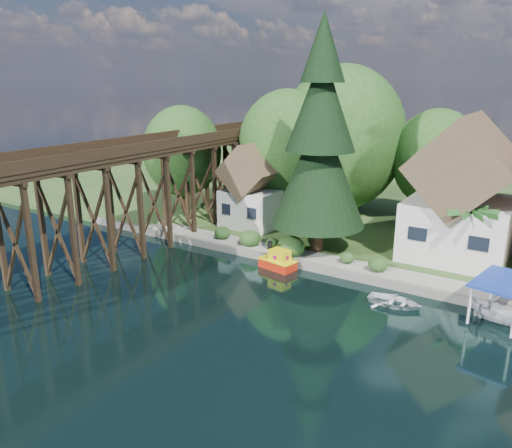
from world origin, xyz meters
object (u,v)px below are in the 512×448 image
Objects in this scene: conifer at (320,142)px; boat_white_a at (395,300)px; tugboat at (278,261)px; boat_canopy at (502,305)px; shed at (254,191)px; house_left at (462,198)px; palm_tree at (471,214)px; trestle_bridge at (142,187)px.

boat_white_a is (8.27, -5.57, -8.91)m from conifer.
boat_canopy reaches higher than tugboat.
tugboat is (6.97, -7.44, -3.22)m from shed.
house_left is 11.61m from boat_white_a.
house_left is at bearing 115.22° from boat_canopy.
palm_tree is 1.48× the size of boat_white_a.
tugboat is at bearing -156.91° from palm_tree.
house_left is 18.11m from shed.
palm_tree is 14.09m from tugboat.
trestle_bridge reaches higher than palm_tree.
conifer is at bearing 162.02° from boat_canopy.
palm_tree is at bearing -70.53° from house_left.
palm_tree is at bearing 16.38° from trestle_bridge.
conifer is (-9.79, -4.90, 4.13)m from house_left.
palm_tree is (19.30, -2.18, 1.11)m from shed.
shed is at bearing 157.52° from conifer.
boat_white_a is 6.14m from boat_canopy.
house_left is 11.70m from conifer.
shed is 10.69m from tugboat.
boat_canopy reaches higher than boat_white_a.
shed is at bearing -175.23° from house_left.
tugboat is at bearing 177.81° from boat_canopy.
conifer reaches higher than boat_canopy.
boat_white_a is at bearing -28.56° from shed.
conifer is 6.01× the size of tugboat.
conifer reaches higher than boat_white_a.
trestle_bridge is 12.88× the size of boat_white_a.
house_left is 1.40× the size of shed.
palm_tree is (1.30, -3.68, -0.20)m from house_left.
tugboat is at bearing -107.06° from conifer.
palm_tree reaches higher than boat_white_a.
tugboat is 0.64× the size of boat_canopy.
trestle_bridge is at bearing -177.31° from boat_canopy.
house_left reaches higher than palm_tree.
conifer is 11.97m from palm_tree.
shed reaches higher than tugboat.
palm_tree is at bearing -23.25° from boat_white_a.
house_left is 3.63× the size of tugboat.
trestle_bridge is 2.43× the size of conifer.
boat_white_a is (-1.52, -10.47, -4.78)m from house_left.
trestle_bridge is 15.00m from conifer.
boat_white_a is (-2.82, -6.79, -4.58)m from palm_tree.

